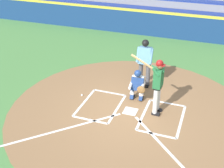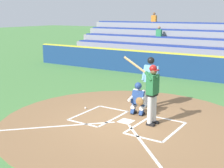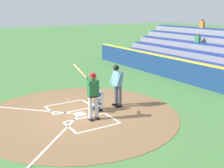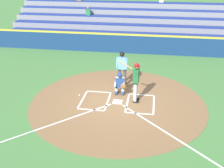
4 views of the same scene
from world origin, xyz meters
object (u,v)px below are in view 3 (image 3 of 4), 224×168
Objects in this scene: baseball at (69,100)px; plate_umpire at (117,83)px; batter at (93,92)px; catcher at (97,97)px.

plate_umpire is at bearing -141.92° from baseball.
plate_umpire is (0.82, -1.62, -0.02)m from batter.
plate_umpire reaches higher than baseball.
plate_umpire reaches higher than catcher.
baseball is at bearing -3.36° from batter.
plate_umpire is 25.20× the size of baseball.
batter reaches higher than plate_umpire.
batter is at bearing 141.51° from catcher.
catcher is (0.79, -0.63, -0.51)m from batter.
baseball is at bearing 38.08° from plate_umpire.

